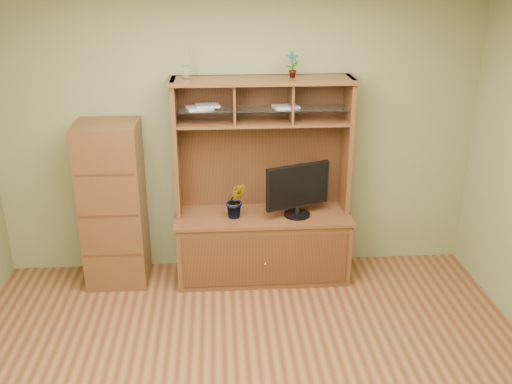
{
  "coord_description": "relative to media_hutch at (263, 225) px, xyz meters",
  "views": [
    {
      "loc": [
        -0.18,
        -3.16,
        2.79
      ],
      "look_at": [
        0.12,
        1.2,
        1.07
      ],
      "focal_mm": 40.0,
      "sensor_mm": 36.0,
      "label": 1
    }
  ],
  "objects": [
    {
      "name": "room",
      "position": [
        -0.22,
        -1.73,
        0.83
      ],
      "size": [
        4.54,
        4.04,
        2.74
      ],
      "color": "#522B17",
      "rests_on": "ground"
    },
    {
      "name": "media_hutch",
      "position": [
        0.0,
        0.0,
        0.0
      ],
      "size": [
        1.66,
        0.61,
        1.9
      ],
      "color": "#4D2D16",
      "rests_on": "room"
    },
    {
      "name": "monitor",
      "position": [
        0.31,
        -0.08,
        0.39
      ],
      "size": [
        0.6,
        0.27,
        0.5
      ],
      "rotation": [
        0.0,
        0.0,
        0.37
      ],
      "color": "black",
      "rests_on": "media_hutch"
    },
    {
      "name": "orchid_plant",
      "position": [
        -0.25,
        -0.08,
        0.3
      ],
      "size": [
        0.19,
        0.15,
        0.34
      ],
      "primitive_type": "imported",
      "rotation": [
        0.0,
        0.0,
        -0.02
      ],
      "color": "#25511C",
      "rests_on": "media_hutch"
    },
    {
      "name": "top_plant",
      "position": [
        0.26,
        0.08,
        1.49
      ],
      "size": [
        0.13,
        0.11,
        0.22
      ],
      "primitive_type": "imported",
      "rotation": [
        0.0,
        0.0,
        0.28
      ],
      "color": "#355E20",
      "rests_on": "media_hutch"
    },
    {
      "name": "reed_diffuser",
      "position": [
        -0.66,
        0.08,
        1.5
      ],
      "size": [
        0.06,
        0.06,
        0.32
      ],
      "color": "silver",
      "rests_on": "media_hutch"
    },
    {
      "name": "magazines",
      "position": [
        -0.29,
        0.08,
        1.13
      ],
      "size": [
        1.01,
        0.22,
        0.04
      ],
      "color": "#BABABF",
      "rests_on": "media_hutch"
    },
    {
      "name": "side_cabinet",
      "position": [
        -1.37,
        0.0,
        0.25
      ],
      "size": [
        0.55,
        0.5,
        1.54
      ],
      "color": "#4D2D16",
      "rests_on": "room"
    }
  ]
}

